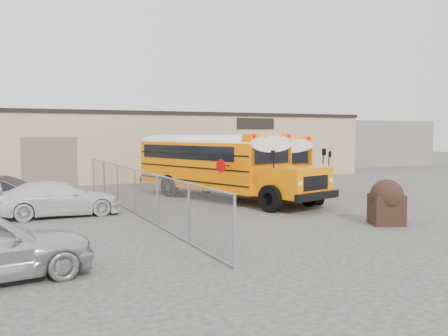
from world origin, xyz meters
name	(u,v)px	position (x,y,z in m)	size (l,w,h in m)	color
ground	(303,215)	(0.00, 0.00, 0.00)	(120.00, 120.00, 0.00)	#353331
warehouse	(154,144)	(0.00, 19.99, 2.37)	(30.20, 10.20, 4.67)	tan
chainlink_fence	(135,191)	(-6.00, 3.00, 0.90)	(0.07, 18.07, 1.81)	gray
distant_building_right	(367,143)	(24.00, 24.00, 2.20)	(10.00, 8.00, 4.40)	gray
school_bus_left	(142,156)	(-3.12, 12.10, 1.86)	(5.89, 11.26, 3.21)	#FF7A00
school_bus_right	(247,155)	(4.13, 12.66, 1.79)	(5.55, 10.84, 3.09)	orange
tarp_bundle	(387,201)	(1.41, -3.06, 0.82)	(1.35, 1.29, 1.61)	black
car_white	(59,199)	(-8.82, 3.75, 0.68)	(1.90, 4.68, 1.36)	silver
car_dark	(4,194)	(-10.73, 6.00, 0.71)	(1.50, 4.31, 1.42)	black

